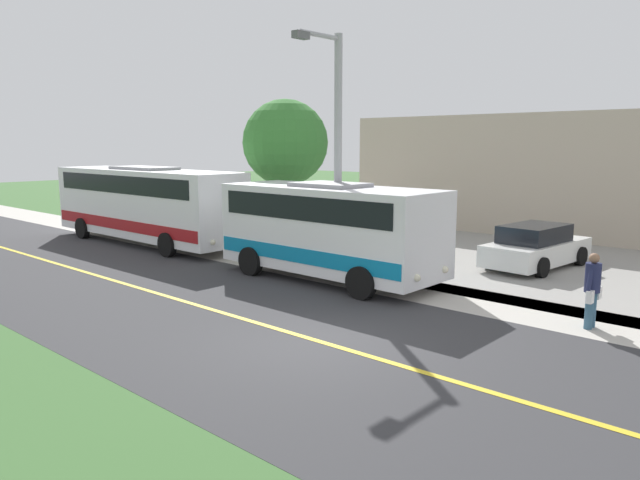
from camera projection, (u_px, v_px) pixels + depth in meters
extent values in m
plane|color=#3D6633|center=(322.00, 343.00, 12.44)|extent=(120.00, 120.00, 0.00)
cube|color=#333335|center=(322.00, 342.00, 12.44)|extent=(8.00, 100.00, 0.01)
cube|color=#B2ADA3|center=(449.00, 296.00, 16.25)|extent=(2.40, 100.00, 0.01)
cube|color=gold|center=(322.00, 342.00, 12.44)|extent=(0.16, 100.00, 0.00)
cube|color=white|center=(330.00, 228.00, 18.03)|extent=(2.53, 7.11, 2.48)
cube|color=#0C72A5|center=(330.00, 250.00, 18.14)|extent=(2.57, 6.97, 0.44)
cube|color=black|center=(330.00, 205.00, 17.92)|extent=(2.57, 6.40, 0.70)
cube|color=gray|center=(330.00, 185.00, 17.82)|extent=(1.52, 2.13, 0.12)
cylinder|color=black|center=(414.00, 268.00, 17.68)|extent=(0.25, 0.90, 0.90)
cylinder|color=black|center=(361.00, 283.00, 15.82)|extent=(0.25, 0.90, 0.90)
cylinder|color=black|center=(306.00, 251.00, 20.59)|extent=(0.25, 0.90, 0.90)
cylinder|color=black|center=(251.00, 261.00, 18.74)|extent=(0.25, 0.90, 0.90)
sphere|color=#F2EACC|center=(445.00, 269.00, 16.31)|extent=(0.20, 0.20, 0.20)
sphere|color=#F2EACC|center=(417.00, 278.00, 15.29)|extent=(0.20, 0.20, 0.20)
cube|color=white|center=(145.00, 202.00, 24.58)|extent=(2.36, 10.44, 2.70)
cube|color=maroon|center=(146.00, 222.00, 24.71)|extent=(2.40, 10.23, 0.44)
cube|color=black|center=(145.00, 183.00, 24.45)|extent=(2.40, 9.40, 0.70)
cube|color=gray|center=(144.00, 168.00, 24.35)|extent=(1.42, 3.13, 0.12)
cylinder|color=black|center=(218.00, 237.00, 23.50)|extent=(0.25, 0.90, 0.90)
cylinder|color=black|center=(167.00, 245.00, 21.77)|extent=(0.25, 0.90, 0.90)
cylinder|color=black|center=(131.00, 223.00, 27.79)|extent=(0.25, 0.90, 0.90)
cylinder|color=black|center=(82.00, 228.00, 26.06)|extent=(0.25, 0.90, 0.90)
sphere|color=#F2EACC|center=(241.00, 238.00, 21.75)|extent=(0.20, 0.20, 0.20)
sphere|color=#F2EACC|center=(213.00, 242.00, 20.80)|extent=(0.20, 0.20, 0.20)
cylinder|color=#335972|center=(592.00, 309.00, 13.44)|extent=(0.18, 0.18, 0.83)
cylinder|color=#335972|center=(589.00, 311.00, 13.29)|extent=(0.18, 0.18, 0.83)
cylinder|color=#1E2347|center=(593.00, 278.00, 13.25)|extent=(0.34, 0.34, 0.66)
sphere|color=#8C664C|center=(594.00, 258.00, 13.18)|extent=(0.22, 0.22, 0.22)
cylinder|color=#1E2347|center=(596.00, 275.00, 13.38)|extent=(0.28, 0.10, 0.59)
cube|color=white|center=(598.00, 293.00, 13.47)|extent=(0.20, 0.12, 0.28)
cylinder|color=#1E2347|center=(590.00, 278.00, 13.11)|extent=(0.28, 0.10, 0.59)
cube|color=white|center=(590.00, 297.00, 13.09)|extent=(0.20, 0.12, 0.28)
cylinder|color=#9E9EA3|center=(338.00, 159.00, 18.06)|extent=(0.24, 0.24, 7.29)
cylinder|color=#9E9EA3|center=(320.00, 35.00, 16.91)|extent=(1.60, 0.14, 0.14)
cube|color=#59595B|center=(301.00, 35.00, 16.34)|extent=(0.50, 0.24, 0.20)
cube|color=white|center=(536.00, 252.00, 19.97)|extent=(4.54, 2.18, 0.70)
cube|color=black|center=(535.00, 233.00, 19.73)|extent=(2.54, 1.74, 0.57)
cylinder|color=black|center=(531.00, 249.00, 21.57)|extent=(0.66, 0.28, 0.64)
cylinder|color=black|center=(581.00, 256.00, 20.27)|extent=(0.66, 0.28, 0.64)
cylinder|color=black|center=(490.00, 259.00, 19.74)|extent=(0.66, 0.28, 0.64)
cylinder|color=black|center=(542.00, 267.00, 18.44)|extent=(0.66, 0.28, 0.64)
cylinder|color=brown|center=(286.00, 212.00, 23.27)|extent=(0.36, 0.36, 2.91)
sphere|color=#387A33|center=(285.00, 142.00, 22.84)|extent=(3.28, 3.28, 3.28)
cube|color=#B7A893|center=(601.00, 173.00, 28.52)|extent=(10.00, 21.50, 5.42)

